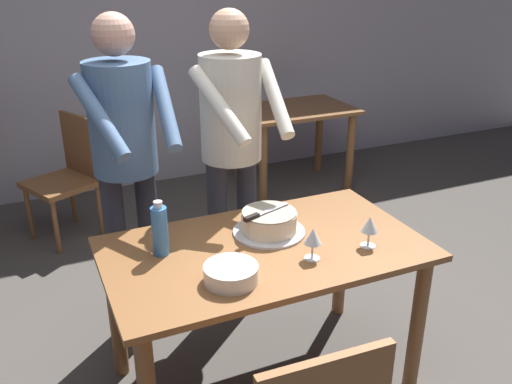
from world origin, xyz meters
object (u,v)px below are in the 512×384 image
object	(u,v)px
main_dining_table	(265,270)
plate_stack	(231,274)
cake_on_platter	(269,223)
person_cutting_cake	(232,136)
background_chair_0	(69,173)
cake_knife	(258,215)
person_standing_beside	(125,148)
background_table	(294,126)
wine_glass_near	(370,225)
water_bottle	(160,230)
wine_glass_far	(313,237)

from	to	relation	value
main_dining_table	plate_stack	distance (m)	0.36
main_dining_table	cake_on_platter	xyz separation A→B (m)	(0.07, 0.11, 0.17)
person_cutting_cake	background_chair_0	bearing A→B (deg)	117.97
cake_knife	person_cutting_cake	xyz separation A→B (m)	(0.09, 0.53, 0.21)
main_dining_table	person_standing_beside	world-z (taller)	person_standing_beside
main_dining_table	person_standing_beside	distance (m)	0.91
plate_stack	background_chair_0	size ratio (longest dim) A/B	0.24
cake_on_platter	background_table	bearing A→B (deg)	59.43
cake_knife	background_table	world-z (taller)	cake_knife
plate_stack	background_chair_0	xyz separation A→B (m)	(-0.40, 2.23, -0.29)
background_table	background_chair_0	bearing A→B (deg)	-175.26
person_standing_beside	main_dining_table	bearing A→B (deg)	-54.54
plate_stack	person_cutting_cake	world-z (taller)	person_cutting_cake
cake_knife	background_chair_0	xyz separation A→B (m)	(-0.65, 1.93, -0.37)
main_dining_table	wine_glass_near	xyz separation A→B (m)	(0.42, -0.19, 0.23)
wine_glass_near	person_standing_beside	xyz separation A→B (m)	(-0.89, 0.84, 0.22)
main_dining_table	person_cutting_cake	bearing A→B (deg)	81.35
cake_knife	background_chair_0	bearing A→B (deg)	108.69
wine_glass_near	water_bottle	size ratio (longest dim) A/B	0.58
person_cutting_cake	main_dining_table	bearing A→B (deg)	-98.65
background_chair_0	water_bottle	bearing A→B (deg)	-83.73
cake_on_platter	plate_stack	bearing A→B (deg)	-134.90
plate_stack	main_dining_table	bearing A→B (deg)	40.45
water_bottle	person_cutting_cake	distance (m)	0.76
background_chair_0	person_standing_beside	bearing A→B (deg)	-82.27
cake_knife	background_chair_0	world-z (taller)	background_chair_0
wine_glass_near	person_standing_beside	distance (m)	1.24
cake_on_platter	background_chair_0	xyz separation A→B (m)	(-0.72, 1.91, -0.31)
cake_knife	cake_on_platter	bearing A→B (deg)	18.82
main_dining_table	plate_stack	size ratio (longest dim) A/B	6.49
wine_glass_far	person_standing_beside	xyz separation A→B (m)	(-0.60, 0.83, 0.22)
cake_on_platter	plate_stack	size ratio (longest dim) A/B	1.55
wine_glass_near	person_cutting_cake	distance (m)	0.90
cake_knife	background_chair_0	size ratio (longest dim) A/B	0.29
cake_on_platter	background_chair_0	bearing A→B (deg)	110.71
cake_on_platter	wine_glass_near	xyz separation A→B (m)	(0.35, -0.30, 0.05)
plate_stack	background_chair_0	bearing A→B (deg)	100.29
main_dining_table	wine_glass_far	size ratio (longest dim) A/B	9.91
wine_glass_near	water_bottle	xyz separation A→B (m)	(-0.86, 0.31, 0.01)
wine_glass_far	background_chair_0	world-z (taller)	background_chair_0
background_table	background_chair_0	world-z (taller)	background_chair_0
person_cutting_cake	background_chair_0	world-z (taller)	person_cutting_cake
water_bottle	person_cutting_cake	size ratio (longest dim) A/B	0.15
background_table	cake_knife	bearing A→B (deg)	-121.66
person_cutting_cake	person_standing_beside	xyz separation A→B (m)	(-0.56, 0.03, 0.00)
main_dining_table	person_cutting_cake	xyz separation A→B (m)	(0.09, 0.62, 0.45)
main_dining_table	cake_knife	distance (m)	0.25
wine_glass_far	person_cutting_cake	world-z (taller)	person_cutting_cake
person_standing_beside	background_table	xyz separation A→B (m)	(1.76, 1.53, -0.50)
background_table	person_standing_beside	bearing A→B (deg)	-138.97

